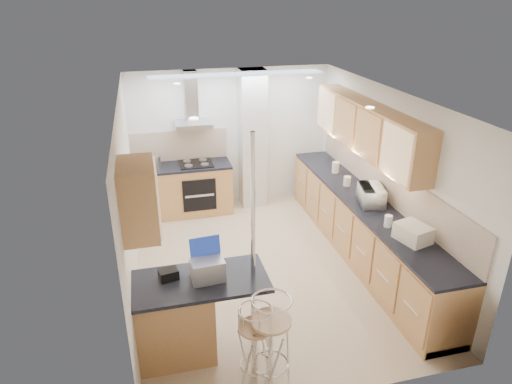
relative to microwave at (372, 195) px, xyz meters
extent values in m
plane|color=tan|center=(-1.52, 0.15, -1.05)|extent=(4.80, 4.80, 0.00)
cube|color=white|center=(-1.52, 2.55, 0.20)|extent=(3.60, 0.04, 2.50)
cube|color=white|center=(-1.52, -2.25, 0.20)|extent=(3.60, 0.04, 2.50)
cube|color=white|center=(-3.32, 0.15, 0.20)|extent=(0.04, 4.80, 2.50)
cube|color=white|center=(0.28, 0.15, 0.20)|extent=(0.04, 4.80, 2.50)
cube|color=silver|center=(-1.52, 0.15, 1.45)|extent=(3.60, 4.80, 0.02)
cube|color=#BE7D4C|center=(0.11, 0.55, 0.83)|extent=(0.34, 3.00, 0.72)
cube|color=#BE7D4C|center=(-3.15, -1.20, 0.83)|extent=(0.34, 0.62, 0.72)
cube|color=beige|center=(0.27, 0.15, 0.13)|extent=(0.03, 4.40, 0.56)
cube|color=beige|center=(-2.47, 2.53, 0.13)|extent=(1.70, 0.03, 0.56)
cube|color=silver|center=(-1.17, 2.35, 0.20)|extent=(0.45, 0.40, 2.50)
cube|color=silver|center=(-2.22, 2.30, 0.57)|extent=(0.62, 0.48, 0.08)
cube|color=silver|center=(-2.22, 2.44, 1.01)|extent=(0.22, 0.20, 0.88)
cylinder|color=white|center=(-2.05, -1.30, 0.20)|extent=(0.05, 0.05, 2.50)
cube|color=black|center=(-2.22, 1.94, -0.60)|extent=(0.58, 0.02, 0.58)
cube|color=black|center=(-2.22, 2.25, -0.13)|extent=(0.58, 0.50, 0.02)
cube|color=tan|center=(-1.52, 1.95, 1.43)|extent=(2.80, 0.35, 0.02)
cube|color=#BE7D4C|center=(-0.02, 0.15, -0.61)|extent=(0.60, 4.40, 0.88)
cube|color=black|center=(-0.02, 0.15, -0.15)|extent=(0.63, 4.40, 0.04)
cube|color=#BE7D4C|center=(-2.47, 2.25, -0.61)|extent=(1.70, 0.60, 0.88)
cube|color=black|center=(-2.47, 2.25, -0.15)|extent=(1.70, 0.63, 0.04)
cube|color=#BE7D4C|center=(-2.64, -1.30, -0.60)|extent=(1.35, 0.62, 0.90)
cube|color=black|center=(-2.64, -1.30, -0.13)|extent=(1.47, 0.72, 0.04)
imported|color=white|center=(0.00, 0.00, 0.00)|extent=(0.43, 0.55, 0.27)
cube|color=#A1A2A8|center=(-2.54, -1.31, 0.00)|extent=(0.36, 0.28, 0.23)
cube|color=black|center=(-2.93, -1.20, -0.06)|extent=(0.22, 0.18, 0.11)
cylinder|color=white|center=(0.00, 1.27, -0.04)|extent=(0.16, 0.16, 0.19)
cylinder|color=white|center=(-0.05, 0.70, -0.06)|extent=(0.14, 0.14, 0.15)
cylinder|color=#B2AD8E|center=(-0.01, 0.12, -0.02)|extent=(0.17, 0.17, 0.22)
cylinder|color=white|center=(-0.11, -0.68, -0.06)|extent=(0.11, 0.11, 0.16)
cube|color=white|center=(0.00, -1.08, -0.03)|extent=(0.40, 0.46, 0.21)
cylinder|color=silver|center=(-2.90, 2.29, -0.04)|extent=(0.16, 0.16, 0.20)
camera|label=1|loc=(-3.01, -5.31, 2.64)|focal=32.00mm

